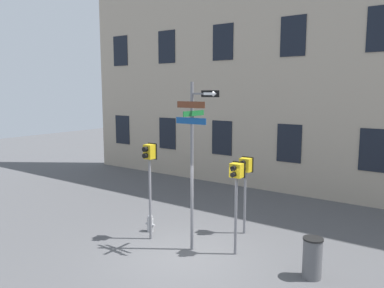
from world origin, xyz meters
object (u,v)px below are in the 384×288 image
(street_sign_pole, at_px, (194,151))
(pedestrian_signal_right, at_px, (236,182))
(pedestrian_signal_across, at_px, (245,173))
(trash_bin, at_px, (312,258))
(fire_hydrant, at_px, (150,223))
(pedestrian_signal_left, at_px, (149,165))

(street_sign_pole, relative_size, pedestrian_signal_right, 1.83)
(pedestrian_signal_across, bearing_deg, pedestrian_signal_right, -71.73)
(street_sign_pole, bearing_deg, trash_bin, 5.90)
(fire_hydrant, bearing_deg, pedestrian_signal_right, 1.09)
(pedestrian_signal_across, xyz_separation_m, trash_bin, (2.71, -1.66, -1.48))
(pedestrian_signal_right, bearing_deg, trash_bin, -2.64)
(pedestrian_signal_right, relative_size, trash_bin, 2.59)
(pedestrian_signal_right, xyz_separation_m, trash_bin, (2.19, -0.10, -1.57))
(street_sign_pole, bearing_deg, pedestrian_signal_left, -176.74)
(street_sign_pole, relative_size, fire_hydrant, 8.35)
(street_sign_pole, bearing_deg, fire_hydrant, 169.11)
(pedestrian_signal_left, bearing_deg, fire_hydrant, 131.93)
(pedestrian_signal_left, bearing_deg, pedestrian_signal_right, 11.20)
(street_sign_pole, relative_size, pedestrian_signal_left, 1.61)
(pedestrian_signal_left, height_order, trash_bin, pedestrian_signal_left)
(pedestrian_signal_left, xyz_separation_m, trash_bin, (4.89, 0.43, -1.83))
(pedestrian_signal_across, distance_m, trash_bin, 3.51)
(trash_bin, bearing_deg, pedestrian_signal_left, -174.94)
(trash_bin, bearing_deg, street_sign_pole, -174.10)
(street_sign_pole, bearing_deg, pedestrian_signal_right, 21.61)
(street_sign_pole, xyz_separation_m, fire_hydrant, (-2.00, 0.38, -2.63))
(pedestrian_signal_across, bearing_deg, street_sign_pole, -106.78)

